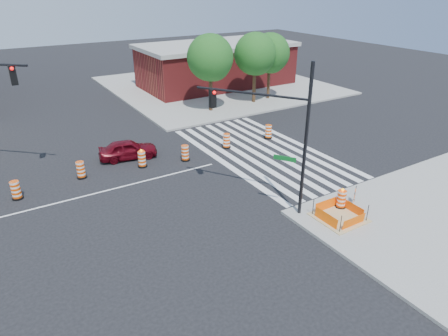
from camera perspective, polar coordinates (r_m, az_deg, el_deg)
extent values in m
plane|color=black|center=(23.28, -16.90, -3.24)|extent=(120.00, 120.00, 0.00)
cube|color=gray|center=(45.57, -1.05, 11.76)|extent=(22.00, 22.00, 0.15)
cube|color=silver|center=(25.93, -0.24, 0.94)|extent=(0.45, 13.50, 0.01)
cube|color=silver|center=(26.37, 1.43, 1.36)|extent=(0.45, 13.50, 0.01)
cube|color=silver|center=(26.83, 3.05, 1.77)|extent=(0.45, 13.50, 0.01)
cube|color=silver|center=(27.31, 4.61, 2.16)|extent=(0.45, 13.50, 0.01)
cube|color=silver|center=(27.82, 6.12, 2.53)|extent=(0.45, 13.50, 0.01)
cube|color=silver|center=(28.34, 7.57, 2.89)|extent=(0.45, 13.50, 0.01)
cube|color=silver|center=(28.88, 8.97, 3.23)|extent=(0.45, 13.50, 0.01)
cube|color=silver|center=(29.44, 10.32, 3.56)|extent=(0.45, 13.50, 0.01)
cube|color=silver|center=(23.28, -16.90, -3.22)|extent=(14.00, 0.12, 0.01)
cube|color=tan|center=(20.42, 16.09, -6.80)|extent=(2.20, 2.20, 0.05)
cube|color=#FF5B05|center=(19.81, 18.06, -7.31)|extent=(1.44, 0.02, 0.55)
cube|color=#FF5B05|center=(20.80, 14.39, -5.15)|extent=(1.44, 0.02, 0.55)
cube|color=#FF5B05|center=(19.71, 14.36, -6.98)|extent=(0.02, 1.44, 0.55)
cube|color=#FF5B05|center=(20.90, 17.88, -5.47)|extent=(0.02, 1.44, 0.55)
cylinder|color=black|center=(19.12, 16.32, -7.70)|extent=(0.04, 0.04, 0.90)
cylinder|color=black|center=(20.34, 19.82, -6.10)|extent=(0.04, 0.04, 0.90)
cylinder|color=black|center=(20.14, 12.62, -5.44)|extent=(0.04, 0.04, 0.90)
cylinder|color=black|center=(21.31, 16.16, -4.06)|extent=(0.04, 0.04, 0.90)
cube|color=maroon|center=(45.15, -1.07, 14.26)|extent=(16.00, 8.00, 4.20)
cube|color=gray|center=(44.77, -1.10, 17.15)|extent=(16.50, 8.50, 0.40)
imported|color=#5B0712|center=(26.92, -13.56, 2.61)|extent=(3.95, 2.18, 1.27)
cylinder|color=black|center=(18.77, 11.57, 3.47)|extent=(0.17, 0.17, 7.44)
cylinder|color=black|center=(18.90, 3.77, 10.61)|extent=(3.21, 4.69, 0.11)
cube|color=black|center=(19.77, -1.64, 9.92)|extent=(0.30, 0.26, 0.93)
sphere|color=#FF0C0C|center=(19.54, -1.38, 10.72)|extent=(0.17, 0.17, 0.17)
cube|color=#0C591E|center=(19.33, 8.67, 1.36)|extent=(0.65, 0.95, 0.23)
cube|color=black|center=(24.36, -27.91, 11.66)|extent=(0.34, 0.29, 1.05)
sphere|color=#FF0C0C|center=(24.11, -28.05, 12.43)|extent=(0.19, 0.19, 0.19)
cylinder|color=black|center=(21.31, 16.28, -5.32)|extent=(0.56, 0.56, 0.09)
cylinder|color=#EF4A05|center=(21.09, 16.43, -4.22)|extent=(0.45, 0.45, 0.89)
sphere|color=#FF990C|center=(20.85, 16.60, -2.99)|extent=(0.15, 0.15, 0.15)
cube|color=#EF4A05|center=(21.50, 18.21, -3.49)|extent=(0.65, 0.50, 0.26)
cube|color=#EF4A05|center=(21.63, 18.11, -4.18)|extent=(0.65, 0.50, 0.20)
cylinder|color=black|center=(21.27, 18.05, -4.35)|extent=(0.04, 0.04, 0.92)
cylinder|color=black|center=(21.89, 18.23, -3.50)|extent=(0.04, 0.04, 0.92)
cylinder|color=#382314|center=(35.60, -1.92, 11.30)|extent=(0.32, 0.32, 4.23)
sphere|color=#164E18|center=(35.06, -1.99, 15.49)|extent=(3.97, 3.97, 3.97)
sphere|color=#164E18|center=(35.68, -1.50, 14.59)|extent=(2.91, 2.91, 2.91)
sphere|color=#164E18|center=(34.76, -2.40, 14.74)|extent=(2.64, 2.64, 2.64)
cylinder|color=#382314|center=(38.36, 4.35, 12.16)|extent=(0.32, 0.32, 4.11)
sphere|color=#164E18|center=(37.87, 4.48, 15.95)|extent=(3.85, 3.85, 3.85)
sphere|color=#164E18|center=(38.50, 4.80, 15.12)|extent=(2.83, 2.83, 2.83)
sphere|color=#164E18|center=(37.54, 4.13, 15.29)|extent=(2.57, 2.57, 2.57)
cylinder|color=#382314|center=(39.81, 6.40, 12.47)|extent=(0.28, 0.28, 3.98)
sphere|color=#164E18|center=(39.35, 6.58, 16.01)|extent=(3.74, 3.74, 3.74)
sphere|color=#164E18|center=(39.92, 6.82, 15.22)|extent=(2.74, 2.74, 2.74)
sphere|color=#164E18|center=(39.05, 6.29, 15.40)|extent=(2.49, 2.49, 2.49)
cylinder|color=black|center=(24.28, -27.37, -3.78)|extent=(0.60, 0.60, 0.10)
cylinder|color=#EF4A05|center=(24.06, -27.60, -2.74)|extent=(0.48, 0.48, 0.95)
cylinder|color=black|center=(25.27, -19.63, -1.20)|extent=(0.60, 0.60, 0.10)
cylinder|color=#EF4A05|center=(25.06, -19.79, -0.17)|extent=(0.48, 0.48, 0.95)
cylinder|color=black|center=(25.73, -11.55, 0.30)|extent=(0.60, 0.60, 0.10)
cylinder|color=#EF4A05|center=(25.53, -11.65, 1.32)|extent=(0.48, 0.48, 0.95)
sphere|color=#FF990C|center=(25.31, -11.75, 2.46)|extent=(0.16, 0.16, 0.16)
cylinder|color=black|center=(26.23, -5.53, 1.22)|extent=(0.60, 0.60, 0.10)
cylinder|color=#EF4A05|center=(26.03, -5.58, 2.22)|extent=(0.48, 0.48, 0.95)
cylinder|color=black|center=(28.10, 0.36, 3.02)|extent=(0.60, 0.60, 0.10)
cylinder|color=#EF4A05|center=(27.92, 0.36, 3.97)|extent=(0.48, 0.48, 0.95)
cylinder|color=black|center=(30.03, 6.32, 4.35)|extent=(0.60, 0.60, 0.10)
cylinder|color=#EF4A05|center=(29.86, 6.37, 5.25)|extent=(0.48, 0.48, 0.95)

